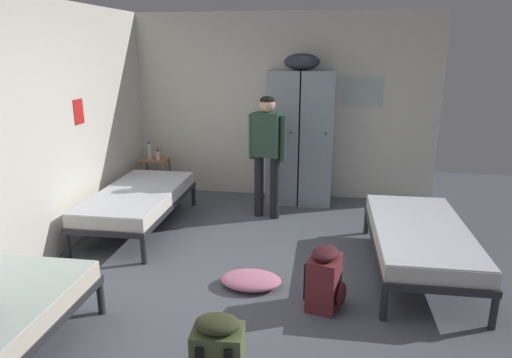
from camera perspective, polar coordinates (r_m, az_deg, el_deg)
ground_plane at (r=4.48m, az=-0.55°, el=-12.76°), size 8.87×8.87×0.00m
room_backdrop at (r=5.50m, az=-11.07°, el=6.92°), size 4.38×5.61×2.63m
locker_bank at (r=6.48m, az=5.47°, el=5.42°), size 0.90×0.55×2.07m
shelf_unit at (r=6.99m, az=-12.30°, el=0.66°), size 0.38×0.30×0.57m
bed_right at (r=4.80m, az=19.53°, el=-6.63°), size 0.90×1.90×0.49m
bed_left_rear at (r=5.78m, az=-14.34°, el=-2.37°), size 0.90×1.90×0.49m
person_traveler at (r=5.84m, az=1.37°, el=4.11°), size 0.49×0.28×1.57m
water_bottle at (r=6.96m, az=-13.02°, el=3.42°), size 0.06×0.06×0.25m
lotion_bottle at (r=6.86m, az=-12.01°, el=2.90°), size 0.06×0.06×0.15m
backpack_maroon at (r=4.04m, az=8.55°, el=-12.16°), size 0.38×0.37×0.55m
backpack_olive at (r=3.16m, az=-4.65°, el=-20.93°), size 0.33×0.35×0.55m
clothes_pile_pink at (r=4.41m, az=-0.60°, el=-12.37°), size 0.57×0.40×0.12m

